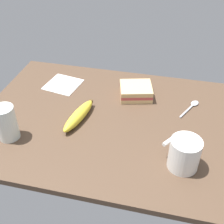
# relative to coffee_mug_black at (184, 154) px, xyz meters

# --- Properties ---
(tabletop) EXTENTS (0.90, 0.64, 0.02)m
(tabletop) POSITION_rel_coffee_mug_black_xyz_m (-0.24, 0.16, -0.06)
(tabletop) COLOR #4C3828
(tabletop) RESTS_ON ground
(coffee_mug_black) EXTENTS (0.11, 0.09, 0.09)m
(coffee_mug_black) POSITION_rel_coffee_mug_black_xyz_m (0.00, 0.00, 0.00)
(coffee_mug_black) COLOR white
(coffee_mug_black) RESTS_ON tabletop
(sandwich_main) EXTENTS (0.14, 0.13, 0.04)m
(sandwich_main) POSITION_rel_coffee_mug_black_xyz_m (-0.18, 0.31, -0.03)
(sandwich_main) COLOR #DBB77A
(sandwich_main) RESTS_ON tabletop
(glass_of_milk) EXTENTS (0.06, 0.06, 0.11)m
(glass_of_milk) POSITION_rel_coffee_mug_black_xyz_m (-0.53, -0.00, 0.00)
(glass_of_milk) COLOR silver
(glass_of_milk) RESTS_ON tabletop
(banana) EXTENTS (0.07, 0.18, 0.04)m
(banana) POSITION_rel_coffee_mug_black_xyz_m (-0.35, 0.13, -0.03)
(banana) COLOR yellow
(banana) RESTS_ON tabletop
(spoon) EXTENTS (0.07, 0.12, 0.01)m
(spoon) POSITION_rel_coffee_mug_black_xyz_m (0.02, 0.29, -0.04)
(spoon) COLOR silver
(spoon) RESTS_ON tabletop
(paper_napkin) EXTENTS (0.14, 0.14, 0.00)m
(paper_napkin) POSITION_rel_coffee_mug_black_xyz_m (-0.48, 0.32, -0.05)
(paper_napkin) COLOR white
(paper_napkin) RESTS_ON tabletop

